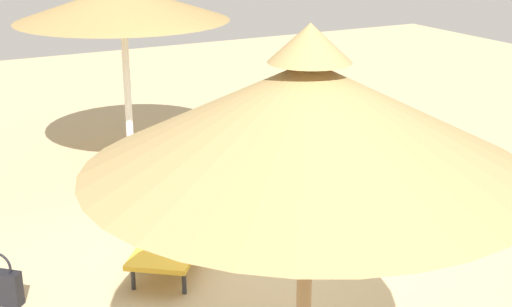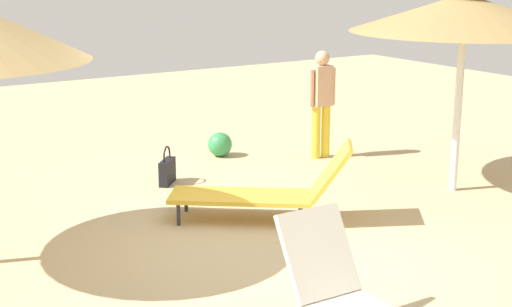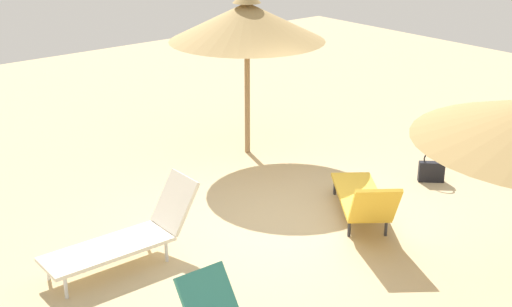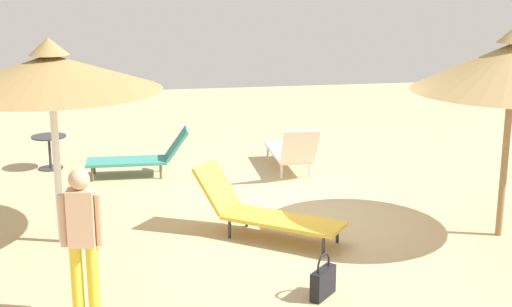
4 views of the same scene
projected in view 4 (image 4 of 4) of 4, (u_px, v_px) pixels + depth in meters
ground at (291, 221)px, 10.74m from camera, size 24.00×24.00×0.10m
parasol_umbrella_back at (50, 73)px, 9.25m from camera, size 2.85×2.85×2.74m
lounge_chair_near_right at (142, 156)px, 12.83m from camera, size 1.82×0.63×0.84m
lounge_chair_front at (263, 210)px, 9.90m from camera, size 2.02×1.74×0.93m
lounge_chair_center at (291, 151)px, 13.03m from camera, size 0.63×2.01×0.98m
person_standing_near_left at (82, 235)px, 7.49m from camera, size 0.46×0.25×1.63m
handbag at (323, 281)px, 8.13m from camera, size 0.37×0.38×0.53m
side_table_round at (49, 146)px, 13.26m from camera, size 0.63×0.63×0.62m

